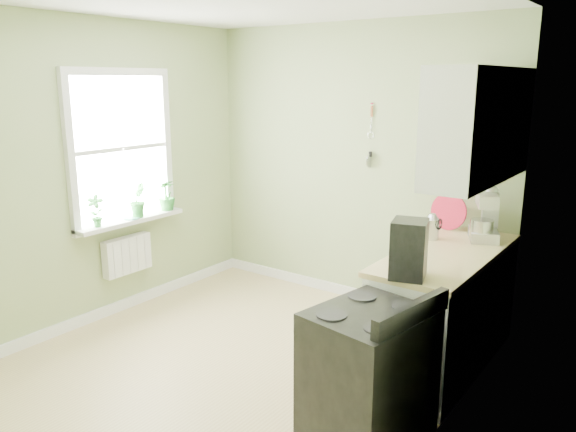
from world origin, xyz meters
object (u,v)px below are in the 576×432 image
Objects in this scene: kettle at (432,226)px; stand_mixer at (485,218)px; stove at (368,376)px; coffee_maker at (408,250)px.

stand_mixer is at bearing 35.02° from kettle.
stove is at bearing -94.08° from stand_mixer.
stand_mixer is at bearing 85.92° from stove.
kettle is at bearing 103.35° from coffee_maker.
stand_mixer reaches higher than kettle.
kettle is 0.99m from coffee_maker.
coffee_maker reaches higher than kettle.
kettle is 0.55× the size of coffee_maker.
coffee_maker is (0.23, -0.96, 0.08)m from kettle.
coffee_maker is (-0.00, 0.50, 0.66)m from stove.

